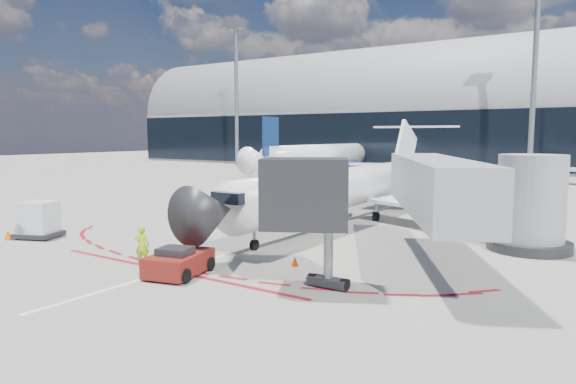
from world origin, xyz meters
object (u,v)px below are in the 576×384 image
Objects in this scene: regional_jet at (348,187)px; uld_container at (38,220)px; ramp_worker at (142,245)px; pushback_tug at (179,262)px.

regional_jet reaches higher than uld_container.
regional_jet is 18.81m from uld_container.
ramp_worker is at bearing -98.70° from regional_jet.
regional_jet is 15.67m from pushback_tug.
regional_jet is at bearing -126.24° from ramp_worker.
pushback_tug is (0.18, -15.56, -1.81)m from regional_jet.
pushback_tug is 1.74× the size of uld_container.
ramp_worker is 9.68m from uld_container.
regional_jet is at bearing 76.47° from pushback_tug.
regional_jet is 5.91× the size of pushback_tug.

